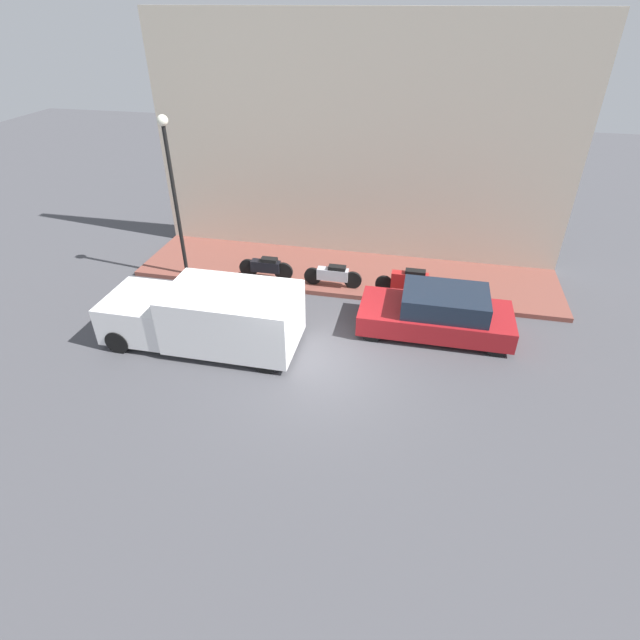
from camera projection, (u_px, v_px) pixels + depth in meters
name	position (u px, v px, depth m)	size (l,w,h in m)	color
ground_plane	(312.00, 365.00, 12.90)	(60.00, 60.00, 0.00)	#47474C
sidewalk	(345.00, 273.00, 17.05)	(3.17, 14.02, 0.15)	brown
building_facade	(357.00, 145.00, 16.40)	(0.30, 14.02, 7.80)	beige
parked_car	(438.00, 313.00, 13.85)	(1.84, 4.20, 1.32)	maroon
delivery_van	(205.00, 315.00, 13.29)	(2.05, 5.24, 1.69)	white
motorcycle_red	(410.00, 281.00, 15.45)	(0.30, 2.10, 0.85)	#B21E1E
scooter_silver	(333.00, 275.00, 15.92)	(0.30, 1.87, 0.72)	#B7B7BF
motorcycle_black	(266.00, 267.00, 16.35)	(0.30, 1.82, 0.74)	black
streetlamp	(172.00, 179.00, 15.11)	(0.32, 0.32, 5.06)	black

